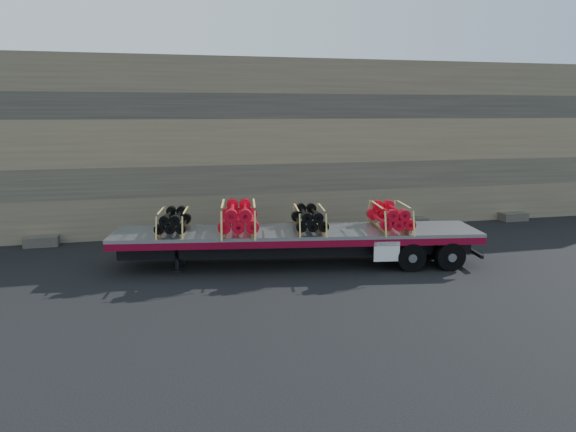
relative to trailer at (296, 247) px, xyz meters
name	(u,v)px	position (x,y,z in m)	size (l,w,h in m)	color
ground	(282,264)	(-0.45, 0.16, -0.58)	(120.00, 120.00, 0.00)	black
rock_wall	(245,145)	(-0.45, 6.66, 2.92)	(44.00, 3.00, 7.00)	#7A6B54
trailer	(296,247)	(0.00, 0.00, 0.00)	(11.61, 2.23, 1.16)	#9B9EA2
bundle_front	(173,222)	(-3.83, 0.66, 0.91)	(0.94, 1.87, 0.66)	black
bundle_midfront	(239,218)	(-1.81, 0.31, 1.01)	(1.20, 2.41, 0.85)	red
bundle_midrear	(309,219)	(0.40, -0.07, 0.93)	(0.98, 1.97, 0.70)	black
bundle_rear	(390,217)	(2.99, -0.52, 0.96)	(1.07, 2.14, 0.76)	red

